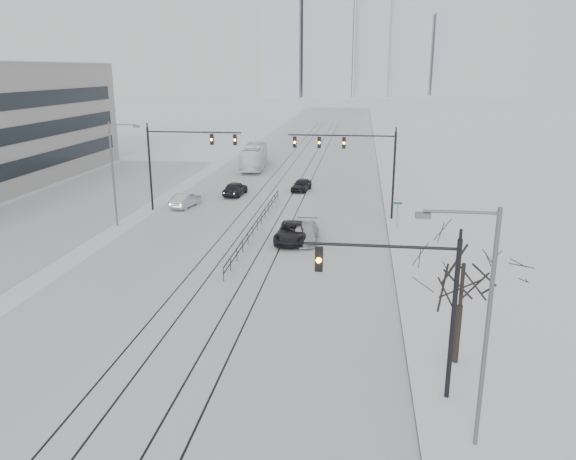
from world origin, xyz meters
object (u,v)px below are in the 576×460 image
object	(u,v)px
sedan_nb_front	(293,232)
box_truck	(254,157)
sedan_sb_outer	(185,200)
sedan_nb_right	(305,233)
traffic_mast_near	(413,296)
sedan_nb_far	(301,185)
bare_tree	(463,274)
sedan_sb_inner	(235,189)

from	to	relation	value
sedan_nb_front	box_truck	bearing A→B (deg)	107.26
sedan_sb_outer	sedan_nb_right	size ratio (longest dim) A/B	0.87
traffic_mast_near	sedan_nb_far	world-z (taller)	traffic_mast_near
bare_tree	sedan_nb_front	distance (m)	21.12
bare_tree	sedan_sb_inner	xyz separation A→B (m)	(-18.07, 34.32, -3.72)
sedan_nb_far	box_truck	distance (m)	16.08
traffic_mast_near	sedan_nb_far	size ratio (longest dim) A/B	1.76
sedan_sb_outer	sedan_nb_right	distance (m)	16.42
sedan_sb_outer	sedan_nb_front	distance (m)	15.74
bare_tree	sedan_nb_far	bearing A→B (deg)	106.57
bare_tree	sedan_nb_far	xyz separation A→B (m)	(-11.20, 37.65, -3.81)
traffic_mast_near	sedan_nb_far	xyz separation A→B (m)	(-8.79, 40.65, -3.88)
sedan_nb_front	sedan_nb_far	size ratio (longest dim) A/B	1.36
traffic_mast_near	sedan_nb_far	distance (m)	41.77
bare_tree	sedan_nb_front	size ratio (longest dim) A/B	1.12
sedan_nb_far	sedan_nb_front	bearing A→B (deg)	-75.16
sedan_sb_inner	sedan_nb_right	xyz separation A→B (m)	(9.21, -15.90, -0.06)
sedan_nb_far	box_truck	size ratio (longest dim) A/B	0.35
sedan_nb_right	sedan_nb_far	distance (m)	19.37
sedan_nb_front	box_truck	world-z (taller)	box_truck
sedan_sb_inner	sedan_nb_far	size ratio (longest dim) A/B	1.13
sedan_sb_inner	sedan_nb_right	size ratio (longest dim) A/B	0.92
traffic_mast_near	sedan_sb_inner	distance (m)	40.65
sedan_nb_far	box_truck	bearing A→B (deg)	130.85
sedan_sb_inner	bare_tree	bearing A→B (deg)	122.72
traffic_mast_near	box_truck	world-z (taller)	traffic_mast_near
box_truck	sedan_sb_inner	bearing A→B (deg)	89.16
sedan_sb_inner	sedan_nb_front	size ratio (longest dim) A/B	0.83
sedan_sb_outer	sedan_nb_right	world-z (taller)	sedan_nb_right
sedan_nb_front	sedan_nb_right	bearing A→B (deg)	7.77
sedan_sb_outer	box_truck	bearing A→B (deg)	-85.85
sedan_sb_outer	box_truck	xyz separation A→B (m)	(2.59, 23.06, 0.90)
sedan_sb_inner	sedan_nb_front	distance (m)	18.00
sedan_sb_inner	sedan_sb_outer	bearing A→B (deg)	62.11
sedan_nb_far	box_truck	xyz separation A→B (m)	(-8.05, 13.89, 0.92)
sedan_nb_right	sedan_nb_far	world-z (taller)	sedan_nb_right
sedan_nb_right	sedan_nb_front	bearing A→B (deg)	-174.08
bare_tree	sedan_nb_right	xyz separation A→B (m)	(-8.87, 18.42, -3.78)
sedan_nb_front	sedan_nb_right	xyz separation A→B (m)	(0.96, 0.11, -0.04)
sedan_sb_outer	sedan_nb_front	world-z (taller)	sedan_nb_front
bare_tree	sedan_sb_inner	bearing A→B (deg)	117.77
sedan_nb_right	sedan_nb_far	xyz separation A→B (m)	(-2.33, 19.22, -0.03)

